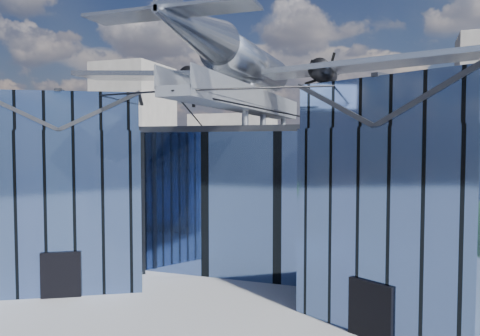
% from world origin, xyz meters
% --- Properties ---
extents(ground_plane, '(120.00, 120.00, 0.00)m').
position_xyz_m(ground_plane, '(0.00, 0.00, 0.00)').
color(ground_plane, gray).
extents(museum, '(32.88, 24.50, 17.60)m').
position_xyz_m(museum, '(0.00, 5.82, 5.54)').
color(museum, '#4B6599').
rests_on(museum, ground).
extents(bg_towers, '(77.00, 24.50, 26.00)m').
position_xyz_m(bg_towers, '(1.45, 50.49, 10.01)').
color(bg_towers, gray).
rests_on(bg_towers, ground).
extents(tree_side_w, '(3.87, 3.87, 4.58)m').
position_xyz_m(tree_side_w, '(-25.23, 8.39, 3.10)').
color(tree_side_w, black).
rests_on(tree_side_w, ground).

